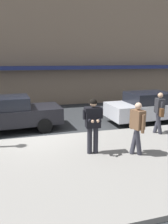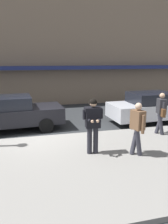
# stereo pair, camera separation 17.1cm
# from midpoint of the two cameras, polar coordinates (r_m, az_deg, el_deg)

# --- Properties ---
(ground_plane) EXTENTS (80.00, 80.00, 0.00)m
(ground_plane) POSITION_cam_midpoint_polar(r_m,az_deg,el_deg) (9.18, -10.68, -6.54)
(ground_plane) COLOR #2B2D30
(sidewalk) EXTENTS (32.00, 5.30, 0.14)m
(sidewalk) POSITION_cam_midpoint_polar(r_m,az_deg,el_deg) (6.67, -0.32, -13.55)
(sidewalk) COLOR gray
(sidewalk) RESTS_ON ground
(curb_paint_line) EXTENTS (28.00, 0.12, 0.01)m
(curb_paint_line) POSITION_cam_midpoint_polar(r_m,az_deg,el_deg) (9.32, -4.52, -6.01)
(curb_paint_line) COLOR silver
(curb_paint_line) RESTS_ON ground
(storefront_facade) EXTENTS (28.00, 4.70, 13.85)m
(storefront_facade) POSITION_cam_midpoint_polar(r_m,az_deg,el_deg) (17.60, -10.01, 25.75)
(storefront_facade) COLOR #84705B
(storefront_facade) RESTS_ON ground
(parked_sedan_mid) EXTENTS (4.63, 2.19, 1.54)m
(parked_sedan_mid) POSITION_cam_midpoint_polar(r_m,az_deg,el_deg) (10.26, -18.14, -0.25)
(parked_sedan_mid) COLOR black
(parked_sedan_mid) RESTS_ON ground
(parked_sedan_far) EXTENTS (4.58, 2.08, 1.54)m
(parked_sedan_far) POSITION_cam_midpoint_polar(r_m,az_deg,el_deg) (11.52, 17.99, 1.20)
(parked_sedan_far) COLOR silver
(parked_sedan_far) RESTS_ON ground
(man_texting_on_phone) EXTENTS (0.65, 0.60, 1.81)m
(man_texting_on_phone) POSITION_cam_midpoint_polar(r_m,az_deg,el_deg) (6.86, 3.05, -2.20)
(man_texting_on_phone) COLOR #23232B
(man_texting_on_phone) RESTS_ON sidewalk
(pedestrian_with_bag) EXTENTS (0.39, 0.71, 1.70)m
(pedestrian_with_bag) POSITION_cam_midpoint_polar(r_m,az_deg,el_deg) (9.29, 20.00, 0.22)
(pedestrian_with_bag) COLOR #33333D
(pedestrian_with_bag) RESTS_ON sidewalk
(pedestrian_dark_coat) EXTENTS (0.39, 0.59, 1.70)m
(pedestrian_dark_coat) POSITION_cam_midpoint_polar(r_m,az_deg,el_deg) (7.01, 14.46, -3.52)
(pedestrian_dark_coat) COLOR #33333D
(pedestrian_dark_coat) RESTS_ON sidewalk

